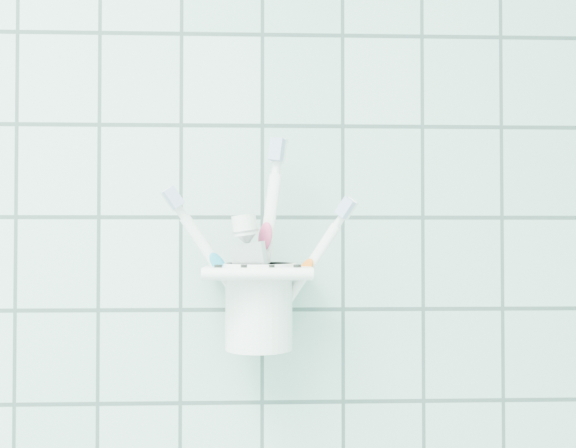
# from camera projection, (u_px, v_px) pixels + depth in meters

# --- Properties ---
(holder_bracket) EXTENTS (0.11, 0.10, 0.03)m
(holder_bracket) POSITION_uv_depth(u_px,v_px,m) (258.00, 273.00, 0.68)
(holder_bracket) COLOR white
(holder_bracket) RESTS_ON wall_back
(cup) EXTENTS (0.08, 0.08, 0.09)m
(cup) POSITION_uv_depth(u_px,v_px,m) (259.00, 302.00, 0.69)
(cup) COLOR white
(cup) RESTS_ON holder_bracket
(toothbrush_pink) EXTENTS (0.10, 0.04, 0.19)m
(toothbrush_pink) POSITION_uv_depth(u_px,v_px,m) (268.00, 250.00, 0.69)
(toothbrush_pink) COLOR white
(toothbrush_pink) RESTS_ON cup
(toothbrush_blue) EXTENTS (0.04, 0.02, 0.22)m
(toothbrush_blue) POSITION_uv_depth(u_px,v_px,m) (253.00, 238.00, 0.69)
(toothbrush_blue) COLOR white
(toothbrush_blue) RESTS_ON cup
(toothbrush_orange) EXTENTS (0.09, 0.05, 0.17)m
(toothbrush_orange) POSITION_uv_depth(u_px,v_px,m) (263.00, 255.00, 0.70)
(toothbrush_orange) COLOR white
(toothbrush_orange) RESTS_ON cup
(toothpaste_tube) EXTENTS (0.05, 0.04, 0.14)m
(toothpaste_tube) POSITION_uv_depth(u_px,v_px,m) (261.00, 269.00, 0.67)
(toothpaste_tube) COLOR silver
(toothpaste_tube) RESTS_ON cup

